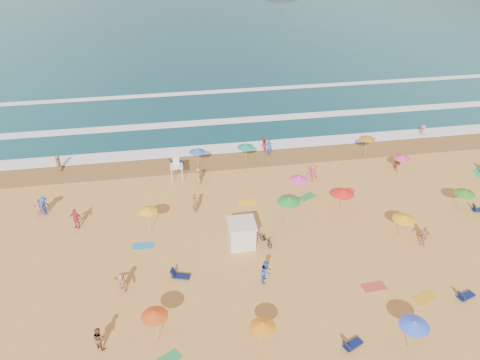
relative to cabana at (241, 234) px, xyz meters
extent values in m
plane|color=gold|center=(0.93, 1.26, -1.00)|extent=(220.00, 220.00, 0.00)
cube|color=#0C4756|center=(0.93, 85.26, -1.00)|extent=(220.00, 140.00, 0.18)
plane|color=olive|center=(0.93, 13.76, -0.99)|extent=(220.00, 220.00, 0.00)
cube|color=white|center=(0.93, 16.26, -0.90)|extent=(200.00, 2.20, 0.05)
cube|color=white|center=(0.93, 23.26, -0.90)|extent=(200.00, 1.60, 0.05)
cube|color=white|center=(0.93, 33.26, -0.90)|extent=(200.00, 1.20, 0.05)
cube|color=silver|center=(0.00, 0.00, 0.00)|extent=(2.00, 2.00, 2.00)
cube|color=silver|center=(0.00, 0.00, 1.06)|extent=(2.20, 2.20, 0.12)
imported|color=black|center=(1.90, -0.30, -0.54)|extent=(1.22, 1.83, 0.91)
cone|color=#D24916|center=(-6.75, -8.41, 1.35)|extent=(1.65, 1.65, 0.35)
cone|color=yellow|center=(12.96, -1.17, 0.96)|extent=(1.80, 1.80, 0.35)
cone|color=#F837B3|center=(6.18, 5.70, 1.13)|extent=(1.72, 1.72, 0.35)
cone|color=#129774|center=(2.60, 12.86, 1.01)|extent=(1.71, 1.71, 0.35)
cone|color=green|center=(4.33, 2.14, 1.36)|extent=(1.97, 1.97, 0.35)
cone|color=#FD201A|center=(9.43, 3.08, 0.97)|extent=(1.91, 1.91, 0.35)
cone|color=#FC387B|center=(17.19, 7.98, 1.08)|extent=(1.57, 1.57, 0.35)
cone|color=#3655F7|center=(8.55, -11.52, 1.16)|extent=(1.83, 1.83, 0.35)
cone|color=yellow|center=(-7.21, 2.83, 1.25)|extent=(1.54, 1.54, 0.35)
cone|color=#379121|center=(19.67, 1.21, 1.12)|extent=(1.75, 1.75, 0.35)
cone|color=blue|center=(-2.39, 12.47, 1.11)|extent=(1.60, 1.60, 0.35)
cone|color=orange|center=(15.27, 12.06, 1.33)|extent=(1.64, 1.64, 0.35)
cone|color=orange|center=(-0.38, -10.00, 1.00)|extent=(1.59, 1.59, 0.35)
cube|color=#0D1645|center=(-4.99, -3.06, -0.83)|extent=(1.41, 0.92, 0.34)
cube|color=#0F174B|center=(5.20, -10.87, -0.83)|extent=(1.42, 1.05, 0.34)
cube|color=#0F1A4D|center=(14.46, -8.26, -0.83)|extent=(1.41, 0.94, 0.34)
cube|color=#0F204C|center=(21.54, 1.01, -0.83)|extent=(1.36, 0.72, 0.34)
cube|color=#0F174F|center=(-4.47, 13.76, -0.83)|extent=(1.42, 1.04, 0.34)
cube|color=#2185CF|center=(-7.79, 1.04, -0.98)|extent=(1.73, 0.91, 0.03)
cube|color=#24934C|center=(-6.25, -10.04, -0.98)|extent=(1.90, 1.60, 0.03)
cube|color=yellow|center=(1.46, 5.70, -0.98)|extent=(1.73, 0.92, 0.03)
cube|color=#BA402B|center=(8.57, -6.23, -0.98)|extent=(1.75, 0.96, 0.03)
cube|color=red|center=(10.96, 5.94, -0.98)|extent=(1.90, 1.43, 0.03)
cube|color=green|center=(7.14, 5.69, -0.98)|extent=(1.90, 1.57, 0.03)
cube|color=gold|center=(11.63, -7.85, -0.98)|extent=(1.88, 1.35, 0.03)
imported|color=#B27652|center=(-16.66, 6.60, -0.08)|extent=(0.80, 0.73, 1.84)
imported|color=brown|center=(-3.28, 5.07, -0.10)|extent=(0.71, 0.79, 1.81)
imported|color=red|center=(4.95, 15.20, -0.35)|extent=(0.93, 1.05, 1.79)
imported|color=#9B7847|center=(-2.57, 9.70, -0.16)|extent=(0.58, 0.85, 1.68)
imported|color=#22599F|center=(5.29, 14.10, -0.09)|extent=(0.76, 0.79, 1.82)
imported|color=blue|center=(1.05, -4.35, -0.10)|extent=(0.96, 1.07, 1.80)
imported|color=#DA3659|center=(8.30, 8.21, -0.07)|extent=(1.26, 1.39, 1.87)
imported|color=#C43152|center=(-13.27, 4.41, -0.08)|extent=(1.17, 0.74, 1.85)
imported|color=tan|center=(14.24, -2.38, -0.13)|extent=(1.10, 0.82, 1.74)
imported|color=blue|center=(-16.19, 6.77, -0.11)|extent=(0.94, 1.28, 1.78)
imported|color=tan|center=(23.79, 15.79, -0.45)|extent=(0.61, 1.04, 1.59)
imported|color=brown|center=(-10.26, -8.39, -0.17)|extent=(1.02, 1.01, 1.67)
imported|color=brown|center=(-16.25, 14.50, -0.14)|extent=(0.74, 0.95, 1.71)
imported|color=#9C6148|center=(17.44, 9.18, -0.14)|extent=(0.95, 1.67, 1.71)
imported|color=tan|center=(-9.12, -3.66, -0.21)|extent=(1.32, 1.39, 1.57)
camera|label=1|loc=(-4.84, -28.72, 23.13)|focal=35.00mm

